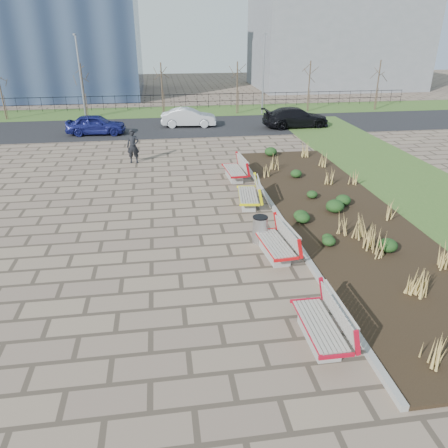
{
  "coord_description": "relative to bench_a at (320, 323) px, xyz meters",
  "views": [
    {
      "loc": [
        -0.32,
        -9.45,
        6.65
      ],
      "look_at": [
        1.5,
        3.0,
        0.9
      ],
      "focal_mm": 35.0,
      "sensor_mm": 36.0,
      "label": 1
    }
  ],
  "objects": [
    {
      "name": "grass_verge_far",
      "position": [
        -3.0,
        29.78,
        -0.48
      ],
      "size": [
        80.0,
        5.0,
        0.04
      ],
      "primitive_type": "cube",
      "color": "#33511E",
      "rests_on": "ground"
    },
    {
      "name": "pedestrian",
      "position": [
        -4.79,
        15.19,
        0.38
      ],
      "size": [
        0.69,
        0.5,
        1.77
      ],
      "primitive_type": "imported",
      "rotation": [
        0.0,
        0.0,
        -0.13
      ],
      "color": "black",
      "rests_on": "ground"
    },
    {
      "name": "litter_bin",
      "position": [
        -0.25,
        5.11,
        -0.04
      ],
      "size": [
        0.49,
        0.49,
        0.91
      ],
      "primitive_type": "cylinder",
      "color": "#B2B2B7",
      "rests_on": "ground"
    },
    {
      "name": "car_black",
      "position": [
        6.21,
        22.45,
        0.2
      ],
      "size": [
        4.83,
        2.25,
        1.37
      ],
      "primitive_type": "imported",
      "rotation": [
        0.0,
        0.0,
        1.64
      ],
      "color": "black",
      "rests_on": "road"
    },
    {
      "name": "building_grey",
      "position": [
        17.0,
        43.78,
        4.5
      ],
      "size": [
        18.0,
        12.0,
        10.0
      ],
      "primitive_type": "cube",
      "color": "slate",
      "rests_on": "ground"
    },
    {
      "name": "railing_fence",
      "position": [
        -3.0,
        31.28,
        0.14
      ],
      "size": [
        44.0,
        0.1,
        1.2
      ],
      "primitive_type": null,
      "color": "black",
      "rests_on": "grass_verge_far"
    },
    {
      "name": "lamp_east",
      "position": [
        5.0,
        27.78,
        2.54
      ],
      "size": [
        0.24,
        0.6,
        6.0
      ],
      "primitive_type": null,
      "color": "gray",
      "rests_on": "grass_verge_far"
    },
    {
      "name": "car_blue",
      "position": [
        -7.52,
        22.16,
        0.17
      ],
      "size": [
        3.91,
        1.78,
        1.3
      ],
      "primitive_type": "imported",
      "rotation": [
        0.0,
        0.0,
        1.51
      ],
      "color": "navy",
      "rests_on": "road"
    },
    {
      "name": "road",
      "position": [
        -3.0,
        23.78,
        -0.49
      ],
      "size": [
        80.0,
        7.0,
        0.02
      ],
      "primitive_type": "cube",
      "color": "black",
      "rests_on": "ground"
    },
    {
      "name": "lamp_west",
      "position": [
        -9.0,
        27.78,
        2.54
      ],
      "size": [
        0.24,
        0.6,
        6.0
      ],
      "primitive_type": null,
      "color": "gray",
      "rests_on": "grass_verge_far"
    },
    {
      "name": "ground",
      "position": [
        -3.0,
        1.78,
        -0.5
      ],
      "size": [
        120.0,
        120.0,
        0.0
      ],
      "primitive_type": "plane",
      "color": "#746250",
      "rests_on": "ground"
    },
    {
      "name": "tree_d",
      "position": [
        3.0,
        28.28,
        1.54
      ],
      "size": [
        1.4,
        1.4,
        4.0
      ],
      "primitive_type": null,
      "color": "#4C3D2D",
      "rests_on": "grass_verge_far"
    },
    {
      "name": "tree_e",
      "position": [
        9.0,
        28.28,
        1.54
      ],
      "size": [
        1.4,
        1.4,
        4.0
      ],
      "primitive_type": null,
      "color": "#4C3D2D",
      "rests_on": "grass_verge_far"
    },
    {
      "name": "car_silver",
      "position": [
        -1.27,
        23.78,
        0.16
      ],
      "size": [
        3.97,
        1.7,
        1.27
      ],
      "primitive_type": "imported",
      "rotation": [
        0.0,
        0.0,
        1.48
      ],
      "color": "#ACAFB4",
      "rests_on": "road"
    },
    {
      "name": "bench_b",
      "position": [
        0.0,
        4.11,
        0.0
      ],
      "size": [
        1.09,
        2.17,
        1.0
      ],
      "primitive_type": null,
      "rotation": [
        0.0,
        0.0,
        0.09
      ],
      "color": "red",
      "rests_on": "ground"
    },
    {
      "name": "bench_d",
      "position": [
        0.0,
        11.77,
        0.0
      ],
      "size": [
        1.02,
        2.15,
        1.0
      ],
      "primitive_type": null,
      "rotation": [
        0.0,
        0.0,
        0.06
      ],
      "color": "#B30B14",
      "rests_on": "ground"
    },
    {
      "name": "tree_b",
      "position": [
        -9.0,
        28.28,
        1.54
      ],
      "size": [
        1.4,
        1.4,
        4.0
      ],
      "primitive_type": null,
      "color": "#4C3D2D",
      "rests_on": "grass_verge_far"
    },
    {
      "name": "tree_c",
      "position": [
        -3.0,
        28.28,
        1.54
      ],
      "size": [
        1.4,
        1.4,
        4.0
      ],
      "primitive_type": null,
      "color": "#4C3D2D",
      "rests_on": "grass_verge_far"
    },
    {
      "name": "planting_bed",
      "position": [
        3.25,
        6.78,
        -0.45
      ],
      "size": [
        4.5,
        18.0,
        0.1
      ],
      "primitive_type": "cube",
      "color": "black",
      "rests_on": "ground"
    },
    {
      "name": "tree_f",
      "position": [
        15.0,
        28.28,
        1.54
      ],
      "size": [
        1.4,
        1.4,
        4.0
      ],
      "primitive_type": null,
      "color": "#4C3D2D",
      "rests_on": "grass_verge_far"
    },
    {
      "name": "bench_c",
      "position": [
        0.0,
        8.44,
        0.0
      ],
      "size": [
        1.15,
        2.2,
        1.0
      ],
      "primitive_type": null,
      "rotation": [
        0.0,
        0.0,
        -0.12
      ],
      "color": "yellow",
      "rests_on": "ground"
    },
    {
      "name": "planting_curb",
      "position": [
        0.92,
        6.78,
        -0.42
      ],
      "size": [
        0.16,
        18.0,
        0.15
      ],
      "primitive_type": "cube",
      "color": "gray",
      "rests_on": "ground"
    },
    {
      "name": "bench_a",
      "position": [
        0.0,
        0.0,
        0.0
      ],
      "size": [
        0.91,
        2.1,
        1.0
      ],
      "primitive_type": null,
      "rotation": [
        0.0,
        0.0,
        0.0
      ],
      "color": "#B60C23",
      "rests_on": "ground"
    },
    {
      "name": "tree_a",
      "position": [
        -15.0,
        28.28,
        1.54
      ],
      "size": [
        1.4,
        1.4,
        4.0
      ],
      "primitive_type": null,
      "color": "#4C3D2D",
      "rests_on": "grass_verge_far"
    }
  ]
}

